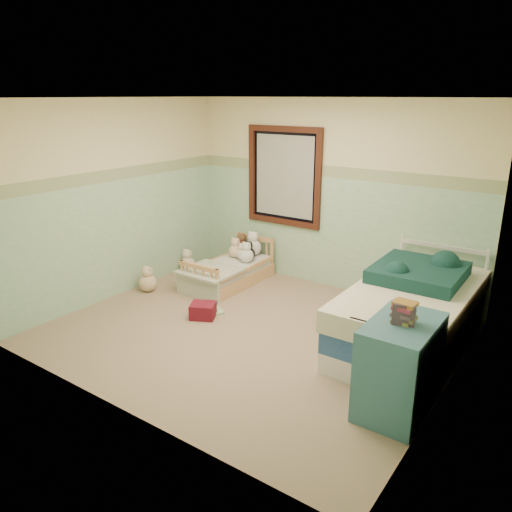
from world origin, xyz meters
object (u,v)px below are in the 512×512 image
Objects in this scene: toddler_bed_frame at (229,278)px; red_pillow at (203,311)px; plush_floor_cream at (188,264)px; twin_bed_frame at (408,337)px; plush_floor_tan at (148,283)px; dresser at (399,366)px; floor_book at (212,310)px.

red_pillow reaches higher than toddler_bed_frame.
plush_floor_cream is 0.11× the size of twin_bed_frame.
twin_bed_frame is at bearing -6.62° from plush_floor_cream.
plush_floor_tan is 3.74m from dresser.
plush_floor_tan reaches higher than floor_book.
plush_floor_tan is 0.30× the size of dresser.
floor_book is (-2.26, -0.51, -0.10)m from twin_bed_frame.
floor_book is at bearing 166.29° from dresser.
toddler_bed_frame is 1.12m from plush_floor_tan.
plush_floor_cream is 0.80× the size of red_pillow.
red_pillow is (-2.52, 0.43, -0.31)m from dresser.
toddler_bed_frame is at bearing 153.10° from dresser.
plush_floor_tan reaches higher than plush_floor_cream.
red_pillow is (0.45, -1.07, 0.00)m from toddler_bed_frame.
plush_floor_tan is at bearing 170.14° from dresser.
floor_book is (0.42, -0.88, -0.07)m from toddler_bed_frame.
plush_floor_cream is (-0.82, 0.04, 0.03)m from toddler_bed_frame.
plush_floor_tan is 3.42m from twin_bed_frame.
red_pillow is 0.21m from floor_book.
twin_bed_frame is at bearing 40.19° from floor_book.
plush_floor_tan is 0.83× the size of red_pillow.
plush_floor_cream is 0.97× the size of plush_floor_tan.
red_pillow is 0.98× the size of floor_book.
dresser is (0.29, -1.14, 0.29)m from twin_bed_frame.
toddler_bed_frame is at bearing 112.52° from red_pillow.
toddler_bed_frame is 0.63× the size of twin_bed_frame.
twin_bed_frame is (3.39, 0.50, -0.01)m from plush_floor_tan.
red_pillow is at bearing -67.48° from toddler_bed_frame.
floor_book is at bearing -36.58° from plush_floor_cream.
dresser is 2.58m from red_pillow.
toddler_bed_frame is 5.73× the size of plush_floor_cream.
plush_floor_cream is at bearing 138.78° from red_pillow.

